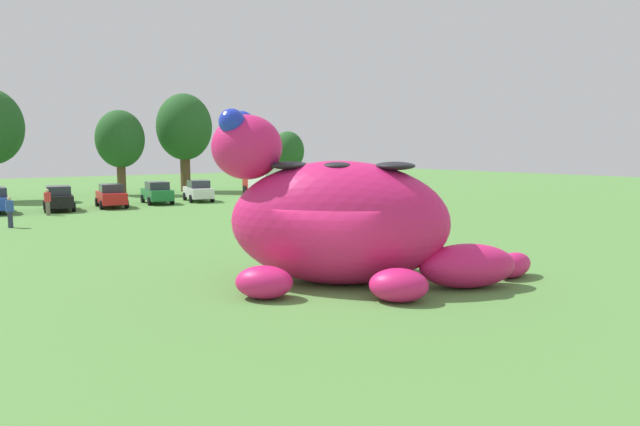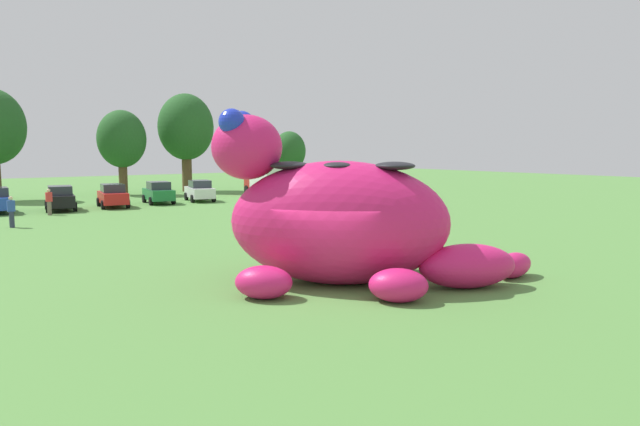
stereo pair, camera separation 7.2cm
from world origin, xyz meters
name	(u,v)px [view 2 (the right image)]	position (x,y,z in m)	size (l,w,h in m)	color
ground_plane	(327,293)	(0.00, 0.00, 0.00)	(160.00, 160.00, 0.00)	#568E42
giant_inflatable_creature	(339,221)	(1.08, 0.80, 2.02)	(10.05, 8.05, 5.51)	#E01E6B
car_black	(60,198)	(-1.18, 29.34, 0.86)	(2.44, 4.32, 1.72)	black
car_red	(113,196)	(2.42, 29.41, 0.86)	(2.39, 4.31, 1.72)	red
car_green	(158,193)	(6.19, 30.30, 0.86)	(2.36, 4.30, 1.72)	#1E7238
car_white	(200,191)	(9.66, 30.30, 0.86)	(2.56, 4.36, 1.72)	white
box_truck	(266,179)	(16.26, 30.75, 1.60)	(3.37, 6.67, 2.95)	#B2231E
tree_centre_left	(122,140)	(6.66, 40.52, 5.11)	(4.40, 4.40, 7.82)	brown
tree_centre	(186,128)	(13.24, 41.19, 6.35)	(5.47, 5.47, 9.72)	brown
tree_centre_right	(289,151)	(23.34, 37.81, 3.99)	(3.44, 3.44, 6.10)	brown
spectator_near_inflatable	(319,220)	(6.19, 8.90, 0.85)	(0.38, 0.26, 1.71)	#726656
spectator_mid_field	(49,202)	(-2.40, 26.72, 0.85)	(0.38, 0.26, 1.71)	#726656
spectator_by_cars	(11,212)	(-5.29, 21.59, 0.85)	(0.38, 0.26, 1.71)	#2D334C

